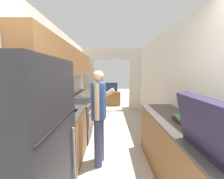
{
  "coord_description": "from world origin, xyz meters",
  "views": [
    {
      "loc": [
        -0.09,
        -0.45,
        1.59
      ],
      "look_at": [
        -0.04,
        2.62,
        1.18
      ],
      "focal_mm": 22.0,
      "sensor_mm": 36.0,
      "label": 1
    }
  ],
  "objects_px": {
    "refrigerator": "(19,165)",
    "book_stack": "(185,120)",
    "suitcase": "(218,136)",
    "tv_cabinet": "(111,98)",
    "knife": "(80,96)",
    "television": "(111,87)",
    "person": "(99,116)",
    "range_oven": "(77,119)"
  },
  "relations": [
    {
      "from": "knife",
      "to": "person",
      "type": "bearing_deg",
      "value": -30.34
    },
    {
      "from": "suitcase",
      "to": "person",
      "type": "bearing_deg",
      "value": 132.6
    },
    {
      "from": "person",
      "to": "knife",
      "type": "relative_size",
      "value": 5.24
    },
    {
      "from": "range_oven",
      "to": "person",
      "type": "relative_size",
      "value": 0.65
    },
    {
      "from": "knife",
      "to": "range_oven",
      "type": "bearing_deg",
      "value": -47.88
    },
    {
      "from": "television",
      "to": "suitcase",
      "type": "bearing_deg",
      "value": -81.22
    },
    {
      "from": "range_oven",
      "to": "refrigerator",
      "type": "bearing_deg",
      "value": -88.68
    },
    {
      "from": "person",
      "to": "tv_cabinet",
      "type": "bearing_deg",
      "value": 4.51
    },
    {
      "from": "refrigerator",
      "to": "tv_cabinet",
      "type": "bearing_deg",
      "value": 81.37
    },
    {
      "from": "television",
      "to": "range_oven",
      "type": "bearing_deg",
      "value": -105.15
    },
    {
      "from": "book_stack",
      "to": "television",
      "type": "height_order",
      "value": "television"
    },
    {
      "from": "television",
      "to": "tv_cabinet",
      "type": "bearing_deg",
      "value": 90.0
    },
    {
      "from": "tv_cabinet",
      "to": "knife",
      "type": "xyz_separation_m",
      "value": [
        -0.91,
        -2.55,
        0.59
      ]
    },
    {
      "from": "book_stack",
      "to": "television",
      "type": "distance_m",
      "value": 4.66
    },
    {
      "from": "television",
      "to": "knife",
      "type": "xyz_separation_m",
      "value": [
        -0.91,
        -2.5,
        0.06
      ]
    },
    {
      "from": "refrigerator",
      "to": "book_stack",
      "type": "bearing_deg",
      "value": 22.78
    },
    {
      "from": "knife",
      "to": "suitcase",
      "type": "bearing_deg",
      "value": -20.59
    },
    {
      "from": "refrigerator",
      "to": "tv_cabinet",
      "type": "height_order",
      "value": "refrigerator"
    },
    {
      "from": "television",
      "to": "book_stack",
      "type": "bearing_deg",
      "value": -78.46
    },
    {
      "from": "tv_cabinet",
      "to": "book_stack",
      "type": "bearing_deg",
      "value": -78.57
    },
    {
      "from": "person",
      "to": "knife",
      "type": "distance_m",
      "value": 1.72
    },
    {
      "from": "range_oven",
      "to": "tv_cabinet",
      "type": "relative_size",
      "value": 1.28
    },
    {
      "from": "range_oven",
      "to": "suitcase",
      "type": "height_order",
      "value": "suitcase"
    },
    {
      "from": "refrigerator",
      "to": "suitcase",
      "type": "relative_size",
      "value": 2.84
    },
    {
      "from": "suitcase",
      "to": "television",
      "type": "bearing_deg",
      "value": 98.78
    },
    {
      "from": "range_oven",
      "to": "book_stack",
      "type": "relative_size",
      "value": 3.14
    },
    {
      "from": "suitcase",
      "to": "tv_cabinet",
      "type": "distance_m",
      "value": 5.42
    },
    {
      "from": "refrigerator",
      "to": "knife",
      "type": "bearing_deg",
      "value": 92.14
    },
    {
      "from": "person",
      "to": "tv_cabinet",
      "type": "relative_size",
      "value": 1.96
    },
    {
      "from": "refrigerator",
      "to": "range_oven",
      "type": "distance_m",
      "value": 2.16
    },
    {
      "from": "tv_cabinet",
      "to": "television",
      "type": "bearing_deg",
      "value": -90.0
    },
    {
      "from": "book_stack",
      "to": "person",
      "type": "bearing_deg",
      "value": 158.5
    },
    {
      "from": "television",
      "to": "person",
      "type": "bearing_deg",
      "value": -93.67
    },
    {
      "from": "refrigerator",
      "to": "television",
      "type": "bearing_deg",
      "value": 81.3
    },
    {
      "from": "range_oven",
      "to": "knife",
      "type": "xyz_separation_m",
      "value": [
        -0.06,
        0.67,
        0.45
      ]
    },
    {
      "from": "refrigerator",
      "to": "television",
      "type": "xyz_separation_m",
      "value": [
        0.81,
        5.3,
        0.01
      ]
    },
    {
      "from": "suitcase",
      "to": "tv_cabinet",
      "type": "relative_size",
      "value": 0.73
    },
    {
      "from": "book_stack",
      "to": "television",
      "type": "relative_size",
      "value": 0.61
    },
    {
      "from": "person",
      "to": "book_stack",
      "type": "xyz_separation_m",
      "value": [
        1.19,
        -0.47,
        0.08
      ]
    },
    {
      "from": "range_oven",
      "to": "suitcase",
      "type": "relative_size",
      "value": 1.76
    },
    {
      "from": "television",
      "to": "knife",
      "type": "bearing_deg",
      "value": -110.06
    },
    {
      "from": "refrigerator",
      "to": "range_oven",
      "type": "bearing_deg",
      "value": 91.32
    }
  ]
}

